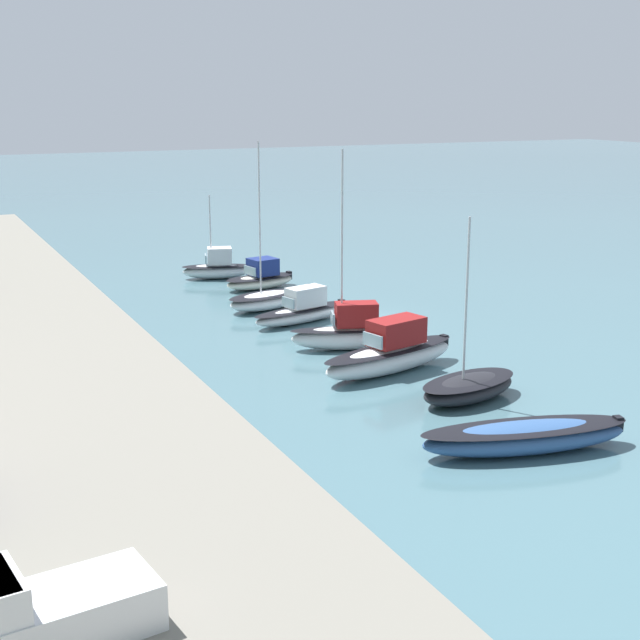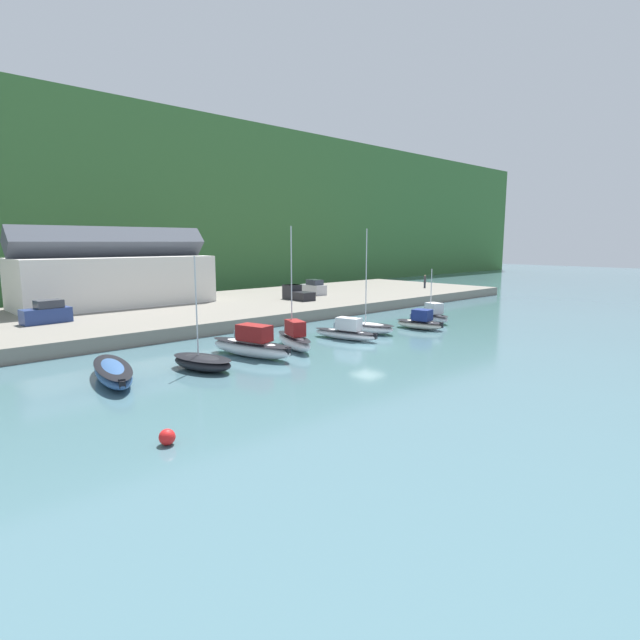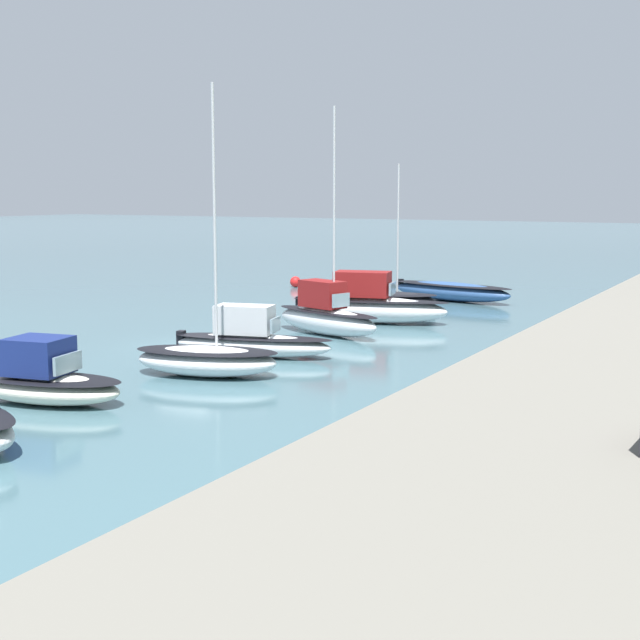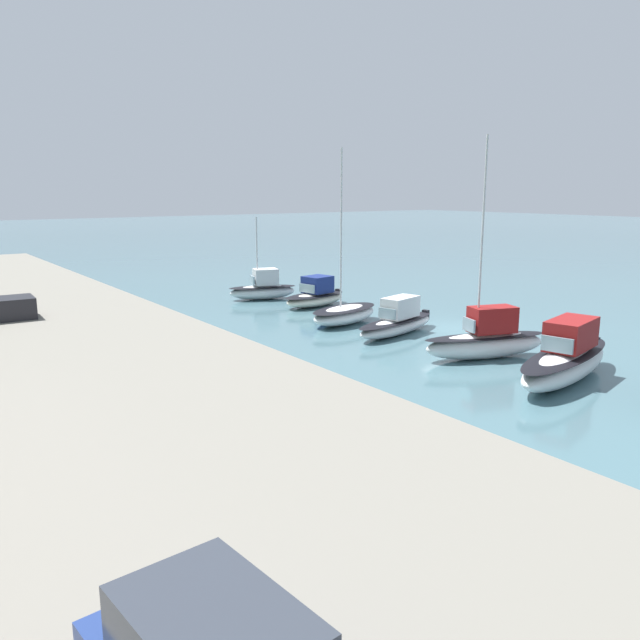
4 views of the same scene
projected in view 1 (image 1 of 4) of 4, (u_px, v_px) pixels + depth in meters
ground_plane at (362, 319)px, 51.63m from camera, size 320.00×320.00×0.00m
moored_boat_0 at (525, 436)px, 32.34m from camera, size 3.80×8.28×1.11m
moored_boat_1 at (469, 387)px, 37.84m from camera, size 3.48×5.50×7.89m
moored_boat_2 at (391, 353)px, 41.58m from camera, size 3.68×8.04×2.54m
moored_boat_3 at (351, 332)px, 45.31m from camera, size 3.44×6.34×10.09m
moored_boat_4 at (302, 310)px, 50.76m from camera, size 3.11×6.66×2.03m
moored_boat_5 at (266, 300)px, 53.87m from camera, size 3.53×5.59×10.05m
moored_boat_6 at (261, 278)px, 59.62m from camera, size 2.99×5.35×2.03m
moored_boat_7 at (217, 267)px, 62.79m from camera, size 3.14×5.16×5.89m
pickup_truck_1 at (24, 615)px, 18.66m from camera, size 2.53×4.93×1.90m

